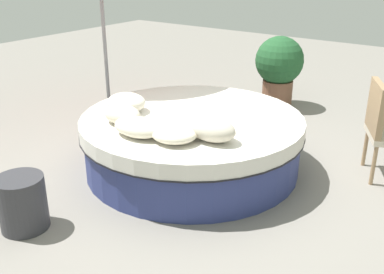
{
  "coord_description": "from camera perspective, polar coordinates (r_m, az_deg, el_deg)",
  "views": [
    {
      "loc": [
        -2.56,
        3.53,
        2.15
      ],
      "look_at": [
        0.0,
        0.0,
        0.35
      ],
      "focal_mm": 42.1,
      "sensor_mm": 36.0,
      "label": 1
    }
  ],
  "objects": [
    {
      "name": "side_table",
      "position": [
        4.0,
        -20.69,
        -7.82
      ],
      "size": [
        0.4,
        0.4,
        0.46
      ],
      "primitive_type": "cylinder",
      "color": "#333338",
      "rests_on": "ground_plane"
    },
    {
      "name": "throw_pillow_3",
      "position": [
        4.01,
        -2.3,
        0.47
      ],
      "size": [
        0.44,
        0.39,
        0.14
      ],
      "primitive_type": "ellipsoid",
      "color": "beige",
      "rests_on": "round_bed"
    },
    {
      "name": "throw_pillow_2",
      "position": [
        4.14,
        -6.86,
        1.26
      ],
      "size": [
        0.5,
        0.32,
        0.17
      ],
      "primitive_type": "ellipsoid",
      "color": "beige",
      "rests_on": "round_bed"
    },
    {
      "name": "throw_pillow_1",
      "position": [
        4.45,
        -8.82,
        2.84
      ],
      "size": [
        0.41,
        0.28,
        0.19
      ],
      "primitive_type": "ellipsoid",
      "color": "beige",
      "rests_on": "round_bed"
    },
    {
      "name": "round_bed",
      "position": [
        4.74,
        0.0,
        -0.57
      ],
      "size": [
        2.31,
        2.31,
        0.58
      ],
      "color": "navy",
      "rests_on": "ground_plane"
    },
    {
      "name": "throw_pillow_0",
      "position": [
        4.79,
        -8.34,
        4.33
      ],
      "size": [
        0.42,
        0.39,
        0.2
      ],
      "primitive_type": "ellipsoid",
      "color": "silver",
      "rests_on": "round_bed"
    },
    {
      "name": "ground_plane",
      "position": [
        4.86,
        0.0,
        -3.79
      ],
      "size": [
        16.0,
        16.0,
        0.0
      ],
      "primitive_type": "plane",
      "color": "gray"
    },
    {
      "name": "planter",
      "position": [
        6.74,
        10.97,
        8.76
      ],
      "size": [
        0.7,
        0.7,
        1.04
      ],
      "color": "brown",
      "rests_on": "ground_plane"
    },
    {
      "name": "throw_pillow_4",
      "position": [
        4.0,
        2.51,
        0.99
      ],
      "size": [
        0.47,
        0.3,
        0.21
      ],
      "primitive_type": "ellipsoid",
      "color": "beige",
      "rests_on": "round_bed"
    }
  ]
}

